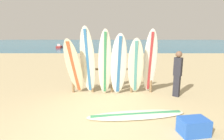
# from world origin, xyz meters

# --- Properties ---
(ground_plane) EXTENTS (120.00, 120.00, 0.00)m
(ground_plane) POSITION_xyz_m (0.00, 0.00, 0.00)
(ground_plane) COLOR tan
(ocean_water) EXTENTS (120.00, 80.00, 0.01)m
(ocean_water) POSITION_xyz_m (0.00, 58.00, 0.00)
(ocean_water) COLOR #196B93
(ocean_water) RESTS_ON ground
(surfboard_rack) EXTENTS (3.04, 0.09, 1.04)m
(surfboard_rack) POSITION_xyz_m (0.38, 2.80, 0.64)
(surfboard_rack) COLOR olive
(surfboard_rack) RESTS_ON ground
(surfboard_leaning_far_left) EXTENTS (0.74, 1.05, 2.04)m
(surfboard_leaning_far_left) POSITION_xyz_m (-0.95, 2.44, 1.02)
(surfboard_leaning_far_left) COLOR beige
(surfboard_leaning_far_left) RESTS_ON ground
(surfboard_leaning_left) EXTENTS (0.59, 0.73, 2.44)m
(surfboard_leaning_left) POSITION_xyz_m (-0.47, 2.51, 1.22)
(surfboard_leaning_left) COLOR silver
(surfboard_leaning_left) RESTS_ON ground
(surfboard_leaning_center_left) EXTENTS (0.53, 0.65, 2.34)m
(surfboard_leaning_center_left) POSITION_xyz_m (0.14, 2.39, 1.17)
(surfboard_leaning_center_left) COLOR white
(surfboard_leaning_center_left) RESTS_ON ground
(surfboard_leaning_center) EXTENTS (0.66, 0.69, 2.20)m
(surfboard_leaning_center) POSITION_xyz_m (0.61, 2.39, 1.10)
(surfboard_leaning_center) COLOR white
(surfboard_leaning_center) RESTS_ON ground
(surfboard_leaning_center_right) EXTENTS (0.65, 0.98, 2.06)m
(surfboard_leaning_center_right) POSITION_xyz_m (1.20, 2.39, 1.03)
(surfboard_leaning_center_right) COLOR silver
(surfboard_leaning_center_right) RESTS_ON ground
(surfboard_leaning_right) EXTENTS (0.56, 1.02, 2.34)m
(surfboard_leaning_right) POSITION_xyz_m (1.72, 2.52, 1.17)
(surfboard_leaning_right) COLOR white
(surfboard_leaning_right) RESTS_ON ground
(surfboard_lying_on_sand) EXTENTS (2.71, 0.93, 0.08)m
(surfboard_lying_on_sand) POSITION_xyz_m (1.03, 0.77, 0.04)
(surfboard_lying_on_sand) COLOR silver
(surfboard_lying_on_sand) RESTS_ON ground
(beachgoer_standing) EXTENTS (0.30, 0.29, 1.60)m
(beachgoer_standing) POSITION_xyz_m (2.65, 2.33, 0.88)
(beachgoer_standing) COLOR #26262D
(beachgoer_standing) RESTS_ON ground
(small_boat_offshore) EXTENTS (1.11, 2.77, 0.71)m
(small_boat_offshore) POSITION_xyz_m (-8.95, 27.56, 0.26)
(small_boat_offshore) COLOR #B22D28
(small_boat_offshore) RESTS_ON ocean_water
(cooler_box) EXTENTS (0.66, 0.49, 0.36)m
(cooler_box) POSITION_xyz_m (2.14, -0.10, 0.18)
(cooler_box) COLOR blue
(cooler_box) RESTS_ON ground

